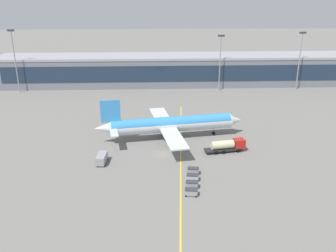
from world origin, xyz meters
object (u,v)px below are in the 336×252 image
(main_airliner, at_px, (171,124))
(baggage_cart_2, at_px, (193,177))
(crew_van, at_px, (102,158))
(baggage_cart_3, at_px, (193,171))
(fuel_tanker, at_px, (228,145))
(baggage_cart_1, at_px, (192,184))
(baggage_cart_0, at_px, (191,192))

(main_airliner, height_order, baggage_cart_2, main_airliner)
(crew_van, distance_m, baggage_cart_3, 22.97)
(fuel_tanker, bearing_deg, crew_van, -170.08)
(baggage_cart_2, bearing_deg, crew_van, 156.13)
(crew_van, distance_m, baggage_cart_1, 24.64)
(main_airliner, height_order, baggage_cart_0, main_airliner)
(main_airliner, bearing_deg, baggage_cart_3, -79.40)
(baggage_cart_0, xyz_separation_m, baggage_cart_3, (1.44, 9.49, 0.00))
(crew_van, xyz_separation_m, baggage_cart_1, (21.10, -12.71, -0.53))
(fuel_tanker, relative_size, baggage_cart_2, 3.88)
(baggage_cart_0, height_order, baggage_cart_3, same)
(main_airliner, distance_m, fuel_tanker, 17.86)
(crew_van, relative_size, baggage_cart_3, 1.81)
(fuel_tanker, distance_m, baggage_cart_2, 18.76)
(main_airliner, height_order, baggage_cart_1, main_airliner)
(fuel_tanker, relative_size, crew_van, 2.15)
(baggage_cart_0, distance_m, baggage_cart_1, 3.20)
(baggage_cart_0, bearing_deg, fuel_tanker, 61.15)
(fuel_tanker, xyz_separation_m, crew_van, (-32.49, -5.68, -0.43))
(crew_van, bearing_deg, baggage_cart_1, -31.07)
(fuel_tanker, height_order, crew_van, fuel_tanker)
(baggage_cart_2, bearing_deg, fuel_tanker, 54.37)
(crew_van, bearing_deg, fuel_tanker, 9.92)
(fuel_tanker, bearing_deg, baggage_cart_2, -125.63)
(baggage_cart_0, relative_size, baggage_cart_3, 1.00)
(main_airliner, relative_size, fuel_tanker, 3.91)
(fuel_tanker, distance_m, crew_van, 32.99)
(baggage_cart_0, bearing_deg, main_airliner, 94.88)
(baggage_cart_1, bearing_deg, baggage_cart_2, 81.38)
(baggage_cart_2, relative_size, baggage_cart_3, 1.00)
(baggage_cart_1, relative_size, baggage_cart_3, 1.00)
(crew_van, relative_size, baggage_cart_1, 1.81)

